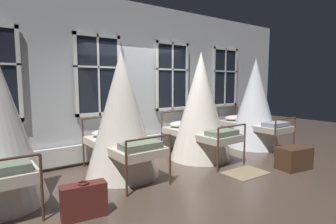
# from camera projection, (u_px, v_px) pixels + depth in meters

# --- Properties ---
(ground) EXTENTS (18.47, 18.47, 0.00)m
(ground) POSITION_uv_depth(u_px,v_px,m) (167.00, 166.00, 5.46)
(ground) COLOR #4C3D33
(back_wall_with_windows) EXTENTS (10.23, 0.10, 3.50)m
(back_wall_with_windows) POSITION_uv_depth(u_px,v_px,m) (136.00, 80.00, 6.26)
(back_wall_with_windows) COLOR silver
(back_wall_with_windows) RESTS_ON ground
(window_bank) EXTENTS (6.80, 0.10, 2.63)m
(window_bank) POSITION_uv_depth(u_px,v_px,m) (139.00, 111.00, 6.24)
(window_bank) COLOR black
(window_bank) RESTS_ON ground
(cot_second) EXTENTS (1.34, 1.85, 2.27)m
(cot_second) POSITION_uv_depth(u_px,v_px,m) (122.00, 116.00, 4.86)
(cot_second) COLOR #4C3323
(cot_second) RESTS_ON ground
(cot_third) EXTENTS (1.34, 1.86, 2.37)m
(cot_third) POSITION_uv_depth(u_px,v_px,m) (200.00, 108.00, 5.96)
(cot_third) COLOR #4C3323
(cot_third) RESTS_ON ground
(cot_fourth) EXTENTS (1.34, 1.84, 2.32)m
(cot_fourth) POSITION_uv_depth(u_px,v_px,m) (254.00, 104.00, 7.06)
(cot_fourth) COLOR #4C3323
(cot_fourth) RESTS_ON ground
(rug_third) EXTENTS (0.82, 0.58, 0.01)m
(rug_third) POSITION_uv_depth(u_px,v_px,m) (246.00, 173.00, 5.07)
(rug_third) COLOR #8E7A5B
(rug_third) RESTS_ON ground
(suitcase_dark) EXTENTS (0.58, 0.28, 0.47)m
(suitcase_dark) POSITION_uv_depth(u_px,v_px,m) (84.00, 201.00, 3.38)
(suitcase_dark) COLOR #5B231E
(suitcase_dark) RESTS_ON ground
(travel_trunk) EXTENTS (0.70, 0.51, 0.44)m
(travel_trunk) POSITION_uv_depth(u_px,v_px,m) (294.00, 158.00, 5.28)
(travel_trunk) COLOR #472D1E
(travel_trunk) RESTS_ON ground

